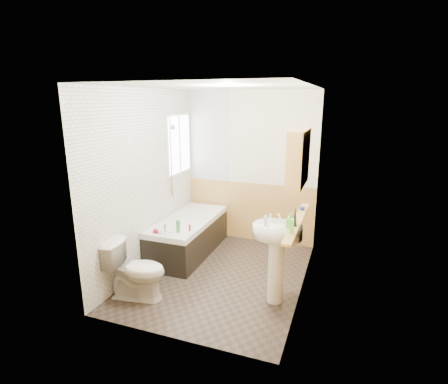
{
  "coord_description": "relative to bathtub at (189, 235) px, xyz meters",
  "views": [
    {
      "loc": [
        1.54,
        -4.09,
        2.34
      ],
      "look_at": [
        0.0,
        0.15,
        1.15
      ],
      "focal_mm": 28.0,
      "sensor_mm": 36.0,
      "label": 1
    }
  ],
  "objects": [
    {
      "name": "sink",
      "position": [
        1.57,
        -0.9,
        0.4
      ],
      "size": [
        0.57,
        0.46,
        1.09
      ],
      "rotation": [
        0.0,
        0.0,
        0.23
      ],
      "color": "white",
      "rests_on": "floor"
    },
    {
      "name": "ceiling",
      "position": [
        0.73,
        -0.53,
        2.2
      ],
      "size": [
        2.8,
        2.8,
        0.0
      ],
      "primitive_type": "plane",
      "rotation": [
        3.14,
        0.0,
        0.0
      ],
      "color": "white",
      "rests_on": "ground"
    },
    {
      "name": "tile_cladding_left",
      "position": [
        -0.36,
        -0.53,
        0.95
      ],
      "size": [
        0.01,
        2.8,
        2.5
      ],
      "primitive_type": "cube",
      "color": "white",
      "rests_on": "wall_left"
    },
    {
      "name": "black_jar",
      "position": [
        1.77,
        -0.36,
        0.73
      ],
      "size": [
        0.07,
        0.07,
        0.04
      ],
      "primitive_type": "cylinder",
      "rotation": [
        0.0,
        0.0,
        -0.21
      ],
      "color": "navy",
      "rests_on": "pine_shelf"
    },
    {
      "name": "wall_back",
      "position": [
        0.73,
        0.88,
        0.95
      ],
      "size": [
        2.2,
        0.02,
        2.5
      ],
      "primitive_type": "cube",
      "color": "#F6EDCB",
      "rests_on": "ground"
    },
    {
      "name": "clear_bottle",
      "position": [
        1.44,
        -0.97,
        0.73
      ],
      "size": [
        0.05,
        0.05,
        0.11
      ],
      "primitive_type": "cylinder",
      "rotation": [
        0.0,
        0.0,
        0.37
      ],
      "color": "silver",
      "rests_on": "sink"
    },
    {
      "name": "cream_jar",
      "position": [
        -0.16,
        -0.7,
        0.3
      ],
      "size": [
        0.09,
        0.09,
        0.05
      ],
      "primitive_type": "cylinder",
      "rotation": [
        0.0,
        0.0,
        0.28
      ],
      "color": "maroon",
      "rests_on": "bathtub"
    },
    {
      "name": "tile_return_back",
      "position": [
        0.0,
        0.86,
        1.45
      ],
      "size": [
        0.75,
        0.01,
        1.5
      ],
      "primitive_type": "cube",
      "color": "white",
      "rests_on": "wall_back"
    },
    {
      "name": "floor",
      "position": [
        0.73,
        -0.53,
        -0.3
      ],
      "size": [
        2.8,
        2.8,
        0.0
      ],
      "primitive_type": "plane",
      "color": "#302722",
      "rests_on": "ground"
    },
    {
      "name": "wall_front",
      "position": [
        0.73,
        -1.94,
        0.95
      ],
      "size": [
        2.2,
        0.02,
        2.5
      ],
      "primitive_type": "cube",
      "color": "#F6EDCB",
      "rests_on": "ground"
    },
    {
      "name": "pine_shelf",
      "position": [
        1.77,
        -0.78,
        0.69
      ],
      "size": [
        0.1,
        1.45,
        0.03
      ],
      "primitive_type": "cube",
      "color": "#DCA85A",
      "rests_on": "wall_right"
    },
    {
      "name": "window",
      "position": [
        -0.33,
        0.42,
        1.35
      ],
      "size": [
        0.03,
        0.79,
        0.99
      ],
      "color": "white",
      "rests_on": "wall_left"
    },
    {
      "name": "wall_left",
      "position": [
        -0.38,
        -0.53,
        0.95
      ],
      "size": [
        0.02,
        2.8,
        2.5
      ],
      "primitive_type": "cube",
      "color": "#F6EDCB",
      "rests_on": "ground"
    },
    {
      "name": "shower_riser",
      "position": [
        -0.31,
        0.11,
        1.33
      ],
      "size": [
        0.11,
        0.09,
        1.28
      ],
      "color": "silver",
      "rests_on": "wall_left"
    },
    {
      "name": "foam_can",
      "position": [
        1.77,
        -1.2,
        0.79
      ],
      "size": [
        0.06,
        0.06,
        0.16
      ],
      "primitive_type": "cylinder",
      "rotation": [
        0.0,
        0.0,
        -0.26
      ],
      "color": "#59C647",
      "rests_on": "pine_shelf"
    },
    {
      "name": "bathtub",
      "position": [
        0.0,
        0.0,
        0.0
      ],
      "size": [
        0.7,
        1.62,
        0.71
      ],
      "color": "black",
      "rests_on": "floor"
    },
    {
      "name": "orange_bottle",
      "position": [
        0.25,
        -0.47,
        0.32
      ],
      "size": [
        0.03,
        0.03,
        0.09
      ],
      "primitive_type": "cylinder",
      "rotation": [
        0.0,
        0.0,
        0.18
      ],
      "color": "maroon",
      "rests_on": "bathtub"
    },
    {
      "name": "wainscot_back",
      "position": [
        0.73,
        0.86,
        0.2
      ],
      "size": [
        2.2,
        0.01,
        1.0
      ],
      "primitive_type": "cube",
      "color": "#DCA85A",
      "rests_on": "wall_back"
    },
    {
      "name": "wall_right",
      "position": [
        1.84,
        -0.53,
        0.95
      ],
      "size": [
        0.02,
        2.8,
        2.5
      ],
      "primitive_type": "cube",
      "color": "#F6EDCB",
      "rests_on": "ground"
    },
    {
      "name": "medicine_cabinet",
      "position": [
        1.74,
        -0.78,
        1.43
      ],
      "size": [
        0.17,
        0.68,
        0.61
      ],
      "color": "#DCA85A",
      "rests_on": "wall_right"
    },
    {
      "name": "blue_gel",
      "position": [
        0.13,
        -0.58,
        0.36
      ],
      "size": [
        0.05,
        0.04,
        0.17
      ],
      "primitive_type": "cube",
      "rotation": [
        0.0,
        0.0,
        -0.22
      ],
      "color": "#388447",
      "rests_on": "bathtub"
    },
    {
      "name": "soap_bottle",
      "position": [
        1.72,
        -0.94,
        0.71
      ],
      "size": [
        0.09,
        0.17,
        0.08
      ],
      "primitive_type": "imported",
      "rotation": [
        0.0,
        0.0,
        -0.12
      ],
      "color": "#59C647",
      "rests_on": "sink"
    },
    {
      "name": "wainscot_front",
      "position": [
        0.73,
        -1.91,
        0.2
      ],
      "size": [
        2.2,
        0.01,
        1.0
      ],
      "primitive_type": "cube",
      "color": "#DCA85A",
      "rests_on": "wall_front"
    },
    {
      "name": "wainscot_right",
      "position": [
        1.82,
        -0.53,
        0.2
      ],
      "size": [
        0.01,
        2.8,
        1.0
      ],
      "primitive_type": "cube",
      "color": "#DCA85A",
      "rests_on": "wall_right"
    },
    {
      "name": "toilet",
      "position": [
        -0.03,
        -1.39,
        0.06
      ],
      "size": [
        0.78,
        0.51,
        0.71
      ],
      "primitive_type": "imported",
      "rotation": [
        0.0,
        0.0,
        1.72
      ],
      "color": "white",
      "rests_on": "floor"
    },
    {
      "name": "green_bottle",
      "position": [
        1.77,
        -0.97,
        0.83
      ],
      "size": [
        0.06,
        0.06,
        0.23
      ],
      "primitive_type": "cone",
      "rotation": [
        0.0,
        0.0,
        -0.42
      ],
      "color": "black",
      "rests_on": "pine_shelf"
    }
  ]
}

